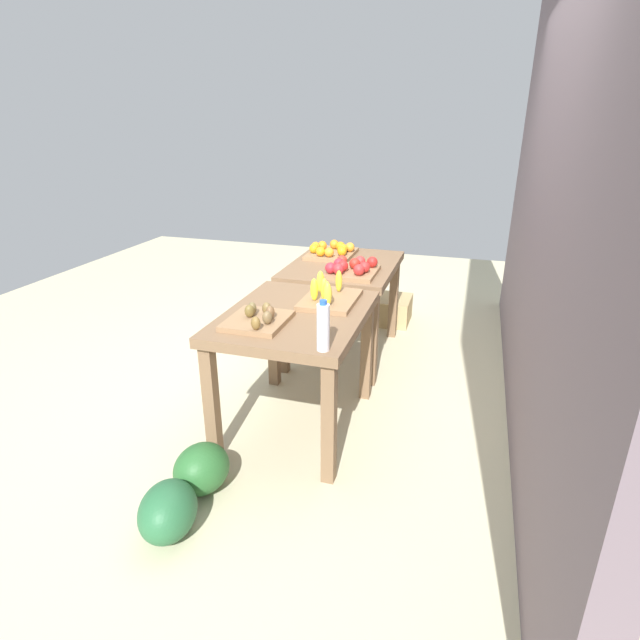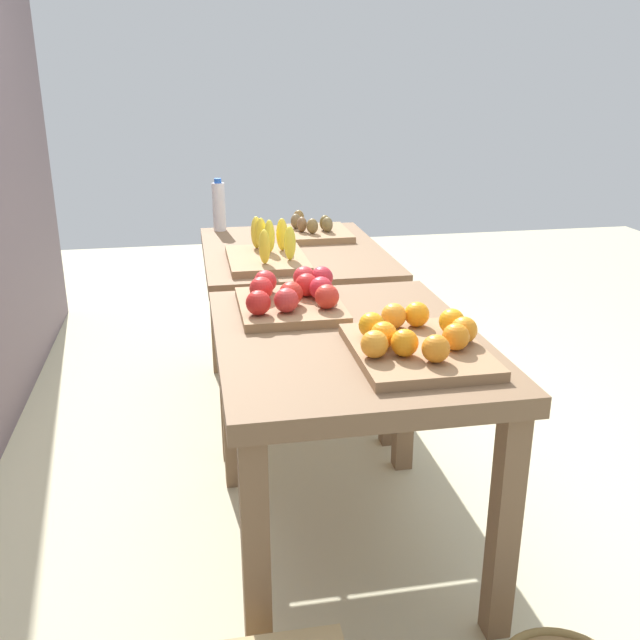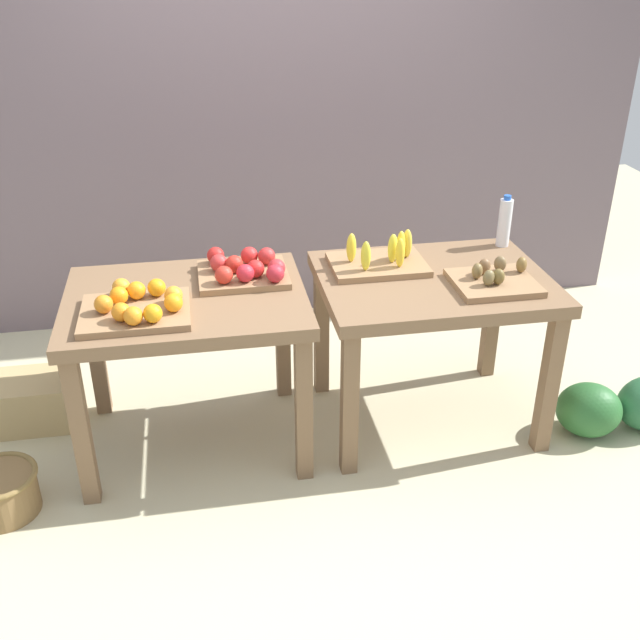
# 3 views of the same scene
# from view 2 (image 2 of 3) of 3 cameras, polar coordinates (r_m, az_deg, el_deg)

# --- Properties ---
(ground_plane) EXTENTS (8.00, 8.00, 0.00)m
(ground_plane) POSITION_cam_2_polar(r_m,az_deg,el_deg) (2.99, -0.36, -11.29)
(ground_plane) COLOR beige
(display_table_left) EXTENTS (1.04, 0.80, 0.77)m
(display_table_left) POSITION_cam_2_polar(r_m,az_deg,el_deg) (2.20, 2.21, -3.96)
(display_table_left) COLOR brown
(display_table_left) RESTS_ON ground_plane
(display_table_right) EXTENTS (1.04, 0.80, 0.77)m
(display_table_right) POSITION_cam_2_polar(r_m,az_deg,el_deg) (3.24, -2.15, 3.82)
(display_table_right) COLOR brown
(display_table_right) RESTS_ON ground_plane
(orange_bin) EXTENTS (0.44, 0.36, 0.11)m
(orange_bin) POSITION_cam_2_polar(r_m,az_deg,el_deg) (2.01, 7.77, -1.71)
(orange_bin) COLOR #936F4B
(orange_bin) RESTS_ON display_table_left
(apple_bin) EXTENTS (0.40, 0.35, 0.11)m
(apple_bin) POSITION_cam_2_polar(r_m,az_deg,el_deg) (2.37, -2.22, 1.91)
(apple_bin) COLOR #936F4B
(apple_bin) RESTS_ON display_table_left
(banana_crate) EXTENTS (0.44, 0.32, 0.17)m
(banana_crate) POSITION_cam_2_polar(r_m,az_deg,el_deg) (2.98, -4.22, 5.41)
(banana_crate) COLOR #936F4B
(banana_crate) RESTS_ON display_table_right
(kiwi_bin) EXTENTS (0.36, 0.32, 0.10)m
(kiwi_bin) POSITION_cam_2_polar(r_m,az_deg,el_deg) (3.45, -0.49, 7.21)
(kiwi_bin) COLOR #936F4B
(kiwi_bin) RESTS_ON display_table_right
(water_bottle) EXTENTS (0.06, 0.06, 0.26)m
(water_bottle) POSITION_cam_2_polar(r_m,az_deg,el_deg) (3.60, -8.14, 9.07)
(water_bottle) COLOR silver
(water_bottle) RESTS_ON display_table_right
(watermelon_pile) EXTENTS (0.70, 0.35, 0.27)m
(watermelon_pile) POSITION_cam_2_polar(r_m,az_deg,el_deg) (4.28, -0.29, 0.44)
(watermelon_pile) COLOR #276239
(watermelon_pile) RESTS_ON ground_plane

